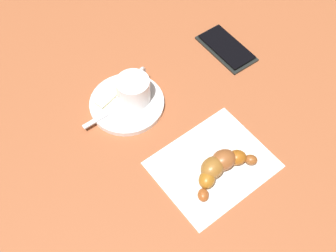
{
  "coord_description": "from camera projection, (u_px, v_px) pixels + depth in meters",
  "views": [
    {
      "loc": [
        -0.34,
        0.22,
        0.65
      ],
      "look_at": [
        0.01,
        0.0,
        0.03
      ],
      "focal_mm": 44.1,
      "sensor_mm": 36.0,
      "label": 1
    }
  ],
  "objects": [
    {
      "name": "ground_plane",
      "position": [
        174.0,
        138.0,
        0.76
      ],
      "size": [
        1.8,
        1.8,
        0.0
      ],
      "primitive_type": "plane",
      "color": "#9F5431"
    },
    {
      "name": "saucer",
      "position": [
        127.0,
        104.0,
        0.8
      ],
      "size": [
        0.14,
        0.14,
        0.01
      ],
      "primitive_type": "cylinder",
      "color": "white",
      "rests_on": "ground"
    },
    {
      "name": "espresso_cup",
      "position": [
        134.0,
        89.0,
        0.78
      ],
      "size": [
        0.07,
        0.08,
        0.05
      ],
      "color": "white",
      "rests_on": "saucer"
    },
    {
      "name": "teaspoon",
      "position": [
        121.0,
        105.0,
        0.79
      ],
      "size": [
        0.03,
        0.13,
        0.01
      ],
      "color": "silver",
      "rests_on": "saucer"
    },
    {
      "name": "sugar_packet",
      "position": [
        109.0,
        97.0,
        0.8
      ],
      "size": [
        0.04,
        0.06,
        0.01
      ],
      "primitive_type": "cube",
      "rotation": [
        0.0,
        0.0,
        8.23
      ],
      "color": "beige",
      "rests_on": "saucer"
    },
    {
      "name": "napkin",
      "position": [
        213.0,
        164.0,
        0.73
      ],
      "size": [
        0.18,
        0.22,
        0.0
      ],
      "primitive_type": "cube",
      "rotation": [
        0.0,
        0.0,
        0.11
      ],
      "color": "white",
      "rests_on": "ground"
    },
    {
      "name": "croissant",
      "position": [
        220.0,
        166.0,
        0.71
      ],
      "size": [
        0.07,
        0.14,
        0.03
      ],
      "color": "brown",
      "rests_on": "napkin"
    },
    {
      "name": "cell_phone",
      "position": [
        226.0,
        48.0,
        0.88
      ],
      "size": [
        0.14,
        0.08,
        0.01
      ],
      "color": "black",
      "rests_on": "ground"
    }
  ]
}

